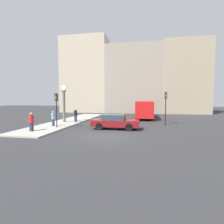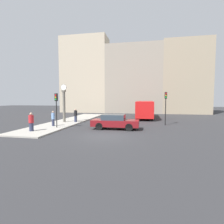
{
  "view_description": "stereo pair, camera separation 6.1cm",
  "coord_description": "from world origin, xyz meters",
  "px_view_note": "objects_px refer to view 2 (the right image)",
  "views": [
    {
      "loc": [
        3.14,
        -13.66,
        2.98
      ],
      "look_at": [
        -0.9,
        7.42,
        1.39
      ],
      "focal_mm": 28.0,
      "sensor_mm": 36.0,
      "label": 1
    },
    {
      "loc": [
        3.2,
        -13.65,
        2.98
      ],
      "look_at": [
        -0.9,
        7.42,
        1.39
      ],
      "focal_mm": 28.0,
      "sensor_mm": 36.0,
      "label": 2
    }
  ],
  "objects_px": {
    "traffic_light_far": "(166,101)",
    "pedestrian_black_jacket": "(76,115)",
    "pedestrian_red_top": "(31,122)",
    "bus_distant": "(145,108)",
    "traffic_light_near": "(56,103)",
    "pedestrian_blue_stripe": "(53,118)",
    "street_clock": "(64,104)",
    "sedan_car": "(115,122)"
  },
  "relations": [
    {
      "from": "pedestrian_red_top",
      "to": "bus_distant",
      "type": "bearing_deg",
      "value": 55.16
    },
    {
      "from": "street_clock",
      "to": "pedestrian_blue_stripe",
      "type": "distance_m",
      "value": 3.62
    },
    {
      "from": "traffic_light_near",
      "to": "bus_distant",
      "type": "bearing_deg",
      "value": 54.08
    },
    {
      "from": "sedan_car",
      "to": "traffic_light_far",
      "type": "relative_size",
      "value": 1.23
    },
    {
      "from": "traffic_light_near",
      "to": "pedestrian_black_jacket",
      "type": "xyz_separation_m",
      "value": [
        0.18,
        4.41,
        -1.65
      ]
    },
    {
      "from": "street_clock",
      "to": "pedestrian_black_jacket",
      "type": "bearing_deg",
      "value": 12.45
    },
    {
      "from": "street_clock",
      "to": "pedestrian_black_jacket",
      "type": "xyz_separation_m",
      "value": [
        1.38,
        0.31,
        -1.47
      ]
    },
    {
      "from": "bus_distant",
      "to": "traffic_light_near",
      "type": "height_order",
      "value": "traffic_light_near"
    },
    {
      "from": "bus_distant",
      "to": "pedestrian_red_top",
      "type": "bearing_deg",
      "value": -124.84
    },
    {
      "from": "traffic_light_far",
      "to": "street_clock",
      "type": "xyz_separation_m",
      "value": [
        -12.23,
        -0.43,
        -0.31
      ]
    },
    {
      "from": "traffic_light_near",
      "to": "traffic_light_far",
      "type": "xyz_separation_m",
      "value": [
        11.02,
        4.53,
        0.12
      ]
    },
    {
      "from": "pedestrian_red_top",
      "to": "pedestrian_blue_stripe",
      "type": "distance_m",
      "value": 3.11
    },
    {
      "from": "traffic_light_near",
      "to": "traffic_light_far",
      "type": "relative_size",
      "value": 0.91
    },
    {
      "from": "sedan_car",
      "to": "pedestrian_blue_stripe",
      "type": "distance_m",
      "value": 6.68
    },
    {
      "from": "traffic_light_near",
      "to": "pedestrian_blue_stripe",
      "type": "distance_m",
      "value": 2.04
    },
    {
      "from": "pedestrian_black_jacket",
      "to": "pedestrian_red_top",
      "type": "xyz_separation_m",
      "value": [
        -1.41,
        -6.67,
        -0.0
      ]
    },
    {
      "from": "traffic_light_far",
      "to": "traffic_light_near",
      "type": "bearing_deg",
      "value": -157.65
    },
    {
      "from": "bus_distant",
      "to": "traffic_light_near",
      "type": "bearing_deg",
      "value": -125.92
    },
    {
      "from": "pedestrian_blue_stripe",
      "to": "traffic_light_near",
      "type": "bearing_deg",
      "value": -43.69
    },
    {
      "from": "pedestrian_red_top",
      "to": "traffic_light_near",
      "type": "bearing_deg",
      "value": 61.33
    },
    {
      "from": "bus_distant",
      "to": "street_clock",
      "type": "height_order",
      "value": "street_clock"
    },
    {
      "from": "pedestrian_red_top",
      "to": "pedestrian_black_jacket",
      "type": "bearing_deg",
      "value": 78.03
    },
    {
      "from": "pedestrian_black_jacket",
      "to": "pedestrian_red_top",
      "type": "height_order",
      "value": "pedestrian_red_top"
    },
    {
      "from": "pedestrian_black_jacket",
      "to": "pedestrian_blue_stripe",
      "type": "relative_size",
      "value": 1.03
    },
    {
      "from": "traffic_light_far",
      "to": "pedestrian_red_top",
      "type": "height_order",
      "value": "traffic_light_far"
    },
    {
      "from": "pedestrian_blue_stripe",
      "to": "sedan_car",
      "type": "bearing_deg",
      "value": -0.28
    },
    {
      "from": "bus_distant",
      "to": "pedestrian_red_top",
      "type": "relative_size",
      "value": 5.59
    },
    {
      "from": "traffic_light_far",
      "to": "pedestrian_black_jacket",
      "type": "bearing_deg",
      "value": -179.35
    },
    {
      "from": "traffic_light_near",
      "to": "pedestrian_blue_stripe",
      "type": "relative_size",
      "value": 2.14
    },
    {
      "from": "bus_distant",
      "to": "traffic_light_far",
      "type": "relative_size",
      "value": 2.46
    },
    {
      "from": "pedestrian_black_jacket",
      "to": "pedestrian_red_top",
      "type": "relative_size",
      "value": 1.0
    },
    {
      "from": "traffic_light_far",
      "to": "bus_distant",
      "type": "bearing_deg",
      "value": 107.74
    },
    {
      "from": "sedan_car",
      "to": "pedestrian_black_jacket",
      "type": "distance_m",
      "value": 6.71
    },
    {
      "from": "traffic_light_far",
      "to": "pedestrian_blue_stripe",
      "type": "bearing_deg",
      "value": -162.65
    },
    {
      "from": "bus_distant",
      "to": "pedestrian_black_jacket",
      "type": "height_order",
      "value": "bus_distant"
    },
    {
      "from": "street_clock",
      "to": "sedan_car",
      "type": "bearing_deg",
      "value": -25.26
    },
    {
      "from": "sedan_car",
      "to": "traffic_light_near",
      "type": "distance_m",
      "value": 6.16
    },
    {
      "from": "traffic_light_far",
      "to": "pedestrian_blue_stripe",
      "type": "distance_m",
      "value": 12.58
    },
    {
      "from": "pedestrian_black_jacket",
      "to": "street_clock",
      "type": "bearing_deg",
      "value": -167.55
    },
    {
      "from": "pedestrian_black_jacket",
      "to": "pedestrian_blue_stripe",
      "type": "distance_m",
      "value": 3.73
    },
    {
      "from": "sedan_car",
      "to": "bus_distant",
      "type": "xyz_separation_m",
      "value": [
        2.83,
        11.16,
        0.77
      ]
    },
    {
      "from": "sedan_car",
      "to": "traffic_light_near",
      "type": "xyz_separation_m",
      "value": [
        -5.82,
        -0.79,
        1.84
      ]
    }
  ]
}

